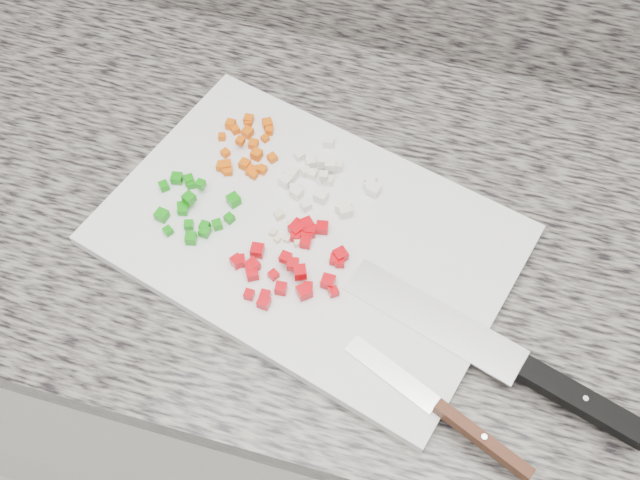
% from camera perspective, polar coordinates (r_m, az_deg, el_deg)
% --- Properties ---
extents(cabinet, '(3.92, 0.62, 0.86)m').
position_cam_1_polar(cabinet, '(1.31, 2.16, -9.38)').
color(cabinet, white).
rests_on(cabinet, ground).
extents(countertop, '(3.96, 0.64, 0.04)m').
position_cam_1_polar(countertop, '(0.91, 3.06, 1.50)').
color(countertop, slate).
rests_on(countertop, cabinet).
extents(cutting_board, '(0.55, 0.44, 0.02)m').
position_cam_1_polar(cutting_board, '(0.87, -0.91, 0.40)').
color(cutting_board, silver).
rests_on(cutting_board, countertop).
extents(carrot_pile, '(0.09, 0.10, 0.02)m').
position_cam_1_polar(carrot_pile, '(0.94, -5.96, 7.37)').
color(carrot_pile, '#CF5004').
rests_on(carrot_pile, cutting_board).
extents(onion_pile, '(0.13, 0.12, 0.02)m').
position_cam_1_polar(onion_pile, '(0.89, 0.40, 4.67)').
color(onion_pile, silver).
rests_on(onion_pile, cutting_board).
extents(green_pepper_pile, '(0.11, 0.10, 0.02)m').
position_cam_1_polar(green_pepper_pile, '(0.89, -10.09, 2.57)').
color(green_pepper_pile, '#0E810B').
rests_on(green_pepper_pile, cutting_board).
extents(red_pepper_pile, '(0.14, 0.13, 0.02)m').
position_cam_1_polar(red_pepper_pile, '(0.83, -2.23, -1.56)').
color(red_pepper_pile, '#BB020B').
rests_on(red_pepper_pile, cutting_board).
extents(garlic_pile, '(0.06, 0.05, 0.01)m').
position_cam_1_polar(garlic_pile, '(0.86, -2.39, 0.86)').
color(garlic_pile, beige).
rests_on(garlic_pile, cutting_board).
extents(chef_knife, '(0.34, 0.14, 0.02)m').
position_cam_1_polar(chef_knife, '(0.81, 16.38, -10.10)').
color(chef_knife, silver).
rests_on(chef_knife, cutting_board).
extents(paring_knife, '(0.21, 0.11, 0.02)m').
position_cam_1_polar(paring_knife, '(0.77, 11.02, -14.11)').
color(paring_knife, silver).
rests_on(paring_knife, cutting_board).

